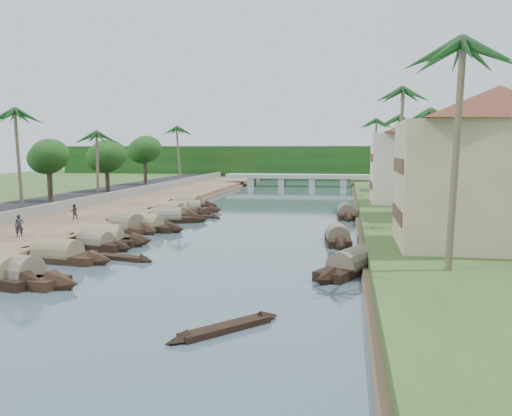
# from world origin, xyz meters

# --- Properties ---
(ground) EXTENTS (220.00, 220.00, 0.00)m
(ground) POSITION_xyz_m (0.00, 0.00, 0.00)
(ground) COLOR #3E535D
(ground) RESTS_ON ground
(left_bank) EXTENTS (10.00, 180.00, 0.80)m
(left_bank) POSITION_xyz_m (-16.00, 20.00, 0.40)
(left_bank) COLOR brown
(left_bank) RESTS_ON ground
(right_bank) EXTENTS (16.00, 180.00, 1.20)m
(right_bank) POSITION_xyz_m (19.00, 20.00, 0.60)
(right_bank) COLOR #2F4E1F
(right_bank) RESTS_ON ground
(road) EXTENTS (8.00, 180.00, 1.40)m
(road) POSITION_xyz_m (-24.50, 20.00, 0.70)
(road) COLOR black
(road) RESTS_ON ground
(retaining_wall) EXTENTS (0.40, 180.00, 1.10)m
(retaining_wall) POSITION_xyz_m (-20.20, 20.00, 1.35)
(retaining_wall) COLOR slate
(retaining_wall) RESTS_ON left_bank
(treeline) EXTENTS (120.00, 14.00, 8.00)m
(treeline) POSITION_xyz_m (0.00, 100.00, 4.00)
(treeline) COLOR #18380F
(treeline) RESTS_ON ground
(bridge) EXTENTS (28.00, 4.00, 2.40)m
(bridge) POSITION_xyz_m (0.00, 72.00, 1.72)
(bridge) COLOR #A8A79D
(bridge) RESTS_ON ground
(building_near) EXTENTS (14.85, 14.85, 10.20)m
(building_near) POSITION_xyz_m (18.99, -2.00, 6.38)
(building_near) COLOR #CDB589
(building_near) RESTS_ON right_bank
(building_mid) EXTENTS (14.11, 14.11, 9.70)m
(building_mid) POSITION_xyz_m (19.99, 14.00, 6.13)
(building_mid) COLOR tan
(building_mid) RESTS_ON right_bank
(building_far) EXTENTS (15.59, 15.59, 10.20)m
(building_far) POSITION_xyz_m (18.99, 28.00, 6.38)
(building_far) COLOR beige
(building_far) RESTS_ON right_bank
(building_distant) EXTENTS (12.62, 12.62, 9.20)m
(building_distant) POSITION_xyz_m (19.99, 48.00, 5.88)
(building_distant) COLOR #CDB589
(building_distant) RESTS_ON right_bank
(sampan_0) EXTENTS (9.65, 3.89, 2.45)m
(sampan_0) POSITION_xyz_m (-8.73, -11.37, 0.42)
(sampan_0) COLOR black
(sampan_0) RESTS_ON ground
(sampan_2) EXTENTS (8.72, 3.14, 2.25)m
(sampan_2) POSITION_xyz_m (-9.21, -5.24, 0.42)
(sampan_2) COLOR black
(sampan_2) RESTS_ON ground
(sampan_3) EXTENTS (6.90, 3.08, 1.87)m
(sampan_3) POSITION_xyz_m (-8.79, -0.46, 0.41)
(sampan_3) COLOR black
(sampan_3) RESTS_ON ground
(sampan_4) EXTENTS (8.18, 2.76, 2.27)m
(sampan_4) POSITION_xyz_m (-9.15, 1.71, 0.42)
(sampan_4) COLOR black
(sampan_4) RESTS_ON ground
(sampan_5) EXTENTS (6.48, 1.91, 2.09)m
(sampan_5) POSITION_xyz_m (-8.47, 0.97, 0.41)
(sampan_5) COLOR black
(sampan_5) RESTS_ON ground
(sampan_6) EXTENTS (8.17, 5.94, 2.47)m
(sampan_6) POSITION_xyz_m (-9.93, 8.71, 0.42)
(sampan_6) COLOR black
(sampan_6) RESTS_ON ground
(sampan_7) EXTENTS (8.20, 3.36, 2.15)m
(sampan_7) POSITION_xyz_m (-8.33, 9.25, 0.41)
(sampan_7) COLOR black
(sampan_7) RESTS_ON ground
(sampan_8) EXTENTS (6.68, 2.67, 2.05)m
(sampan_8) POSITION_xyz_m (-8.92, 10.26, 0.41)
(sampan_8) COLOR black
(sampan_8) RESTS_ON ground
(sampan_9) EXTENTS (8.90, 4.35, 2.22)m
(sampan_9) POSITION_xyz_m (-8.30, 15.01, 0.42)
(sampan_9) COLOR black
(sampan_9) RESTS_ON ground
(sampan_10) EXTENTS (8.18, 4.49, 2.23)m
(sampan_10) POSITION_xyz_m (-9.42, 20.10, 0.42)
(sampan_10) COLOR black
(sampan_10) RESTS_ON ground
(sampan_11) EXTENTS (9.01, 2.85, 2.50)m
(sampan_11) POSITION_xyz_m (-9.21, 20.72, 0.42)
(sampan_11) COLOR black
(sampan_11) RESTS_ON ground
(sampan_12) EXTENTS (8.30, 3.93, 1.99)m
(sampan_12) POSITION_xyz_m (-8.59, 24.04, 0.41)
(sampan_12) COLOR black
(sampan_12) RESTS_ON ground
(sampan_13) EXTENTS (8.87, 4.12, 2.36)m
(sampan_13) POSITION_xyz_m (-10.16, 29.79, 0.42)
(sampan_13) COLOR black
(sampan_13) RESTS_ON ground
(sampan_14) EXTENTS (5.18, 8.65, 2.14)m
(sampan_14) POSITION_xyz_m (9.95, -5.71, 0.41)
(sampan_14) COLOR black
(sampan_14) RESTS_ON ground
(sampan_15) EXTENTS (2.33, 7.93, 2.11)m
(sampan_15) POSITION_xyz_m (9.03, 5.30, 0.41)
(sampan_15) COLOR black
(sampan_15) RESTS_ON ground
(sampan_16) EXTENTS (2.25, 9.18, 2.22)m
(sampan_16) POSITION_xyz_m (9.70, 22.52, 0.42)
(sampan_16) COLOR black
(sampan_16) RESTS_ON ground
(canoe_0) EXTENTS (4.41, 5.05, 0.78)m
(canoe_0) POSITION_xyz_m (4.84, -17.61, 0.10)
(canoe_0) COLOR black
(canoe_0) RESTS_ON ground
(canoe_1) EXTENTS (5.63, 2.38, 0.90)m
(canoe_1) POSITION_xyz_m (-5.50, -3.87, 0.10)
(canoe_1) COLOR black
(canoe_1) RESTS_ON ground
(canoe_2) EXTENTS (5.75, 2.92, 0.85)m
(canoe_2) POSITION_xyz_m (-6.25, 20.05, 0.10)
(canoe_2) COLOR black
(canoe_2) RESTS_ON ground
(palm_0) EXTENTS (3.20, 3.20, 13.13)m
(palm_0) POSITION_xyz_m (15.00, -9.70, 12.48)
(palm_0) COLOR brown
(palm_0) RESTS_ON ground
(palm_1) EXTENTS (3.20, 3.20, 10.68)m
(palm_1) POSITION_xyz_m (16.00, 6.65, 10.12)
(palm_1) COLOR brown
(palm_1) RESTS_ON ground
(palm_2) EXTENTS (3.20, 3.20, 14.03)m
(palm_2) POSITION_xyz_m (15.00, 22.26, 13.33)
(palm_2) COLOR brown
(palm_2) RESTS_ON ground
(palm_3) EXTENTS (3.20, 3.20, 11.93)m
(palm_3) POSITION_xyz_m (16.00, 37.74, 11.32)
(palm_3) COLOR brown
(palm_3) RESTS_ON ground
(palm_5) EXTENTS (3.20, 3.20, 11.55)m
(palm_5) POSITION_xyz_m (-24.00, 14.83, 11.16)
(palm_5) COLOR brown
(palm_5) RESTS_ON ground
(palm_6) EXTENTS (3.20, 3.20, 9.61)m
(palm_6) POSITION_xyz_m (-22.00, 29.14, 9.29)
(palm_6) COLOR brown
(palm_6) RESTS_ON ground
(palm_7) EXTENTS (3.20, 3.20, 12.37)m
(palm_7) POSITION_xyz_m (14.00, 54.84, 11.75)
(palm_7) COLOR brown
(palm_7) RESTS_ON ground
(palm_8) EXTENTS (3.20, 3.20, 11.38)m
(palm_8) POSITION_xyz_m (-20.50, 60.54, 11.00)
(palm_8) COLOR brown
(palm_8) RESTS_ON ground
(tree_3) EXTENTS (4.36, 4.36, 6.93)m
(tree_3) POSITION_xyz_m (-24.00, 20.77, 6.44)
(tree_3) COLOR #4A362A
(tree_3) RESTS_ON ground
(tree_4) EXTENTS (5.18, 5.18, 7.09)m
(tree_4) POSITION_xyz_m (-24.00, 36.67, 6.28)
(tree_4) COLOR #4A362A
(tree_4) RESTS_ON ground
(tree_5) EXTENTS (5.13, 5.13, 7.96)m
(tree_5) POSITION_xyz_m (-24.00, 52.13, 7.16)
(tree_5) COLOR #4A362A
(tree_5) RESTS_ON ground
(tree_6) EXTENTS (4.07, 4.07, 6.83)m
(tree_6) POSITION_xyz_m (24.00, 31.67, 6.24)
(tree_6) COLOR #4A362A
(tree_6) RESTS_ON ground
(person_near) EXTENTS (0.75, 0.67, 1.73)m
(person_near) POSITION_xyz_m (-14.72, -0.69, 1.66)
(person_near) COLOR #282A30
(person_near) RESTS_ON left_bank
(person_far) EXTENTS (0.88, 0.87, 1.43)m
(person_far) POSITION_xyz_m (-15.89, 10.40, 1.52)
(person_far) COLOR #322C23
(person_far) RESTS_ON left_bank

